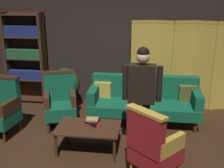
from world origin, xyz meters
The scene contains 14 objects.
ground_plane centered at (0.00, 0.00, 0.00)m, with size 10.00×10.00×0.00m, color #331E11.
back_wall centered at (0.00, 2.45, 1.40)m, with size 7.20×0.10×2.80m, color black.
folding_screen centered at (1.31, 2.25, 0.99)m, with size 2.17×0.24×1.90m.
bookshelf centered at (-2.15, 2.19, 1.09)m, with size 0.90×0.32×2.05m.
velvet_couch centered at (0.55, 1.45, 0.45)m, with size 2.12×0.78×0.88m.
coffee_table centered at (-0.30, 0.20, 0.37)m, with size 1.00×0.64×0.42m.
armchair_gilt_accent centered at (0.70, -0.37, 0.49)m, with size 0.82×0.81×1.04m.
armchair_wing_left centered at (-1.96, 0.58, 0.49)m, with size 0.66×0.65×1.04m.
armchair_wing_right centered at (-1.01, 1.03, 0.49)m, with size 0.73×0.73×1.04m.
standing_figure centered at (0.52, 0.26, 1.03)m, with size 0.59×0.24×1.70m.
potted_plant centered at (-1.15, 1.84, 0.53)m, with size 0.62×0.62×0.91m.
book_red_leather centered at (-0.25, 0.27, 0.44)m, with size 0.26×0.15×0.04m, color maroon.
book_black_cloth centered at (-0.25, 0.27, 0.48)m, with size 0.19×0.18×0.04m, color black.
book_tan_leather centered at (-0.25, 0.27, 0.52)m, with size 0.19×0.14×0.03m, color #9E7A47.
Camera 1 is at (0.59, -3.71, 2.42)m, focal length 44.90 mm.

